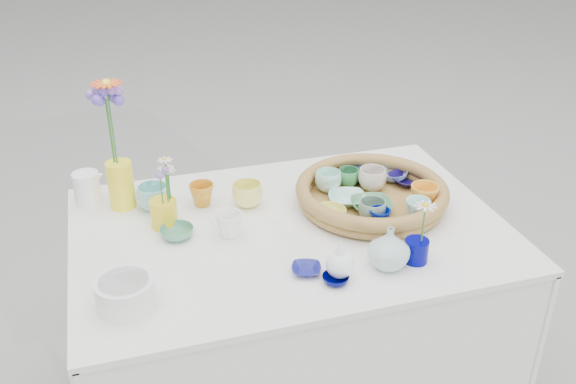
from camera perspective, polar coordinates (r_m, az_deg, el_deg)
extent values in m
imported|color=#0E204C|center=(2.14, 6.33, 1.59)|extent=(0.16, 0.16, 0.03)
imported|color=#10093F|center=(2.13, 10.57, 1.13)|extent=(0.14, 0.14, 0.03)
imported|color=#F39F2C|center=(1.98, 12.00, -0.46)|extent=(0.11, 0.11, 0.08)
imported|color=#437B50|center=(1.95, 7.42, -1.22)|extent=(0.14, 0.14, 0.03)
imported|color=gray|center=(1.89, 7.50, -1.68)|extent=(0.08, 0.08, 0.06)
imported|color=#A2E5D5|center=(1.99, 5.24, -0.62)|extent=(0.14, 0.14, 0.03)
imported|color=#B3ECD8|center=(2.05, 3.58, 0.97)|extent=(0.09, 0.09, 0.07)
imported|color=beige|center=(2.07, 7.50, 1.14)|extent=(0.11, 0.11, 0.07)
imported|color=#6587CA|center=(2.15, 9.24, 1.52)|extent=(0.12, 0.12, 0.03)
imported|color=#001177|center=(1.87, 8.14, -2.32)|extent=(0.08, 0.08, 0.06)
imported|color=#E2E35C|center=(1.90, 3.70, -1.96)|extent=(0.10, 0.10, 0.03)
imported|color=#AEEDEB|center=(1.91, 11.43, -1.61)|extent=(0.09, 0.09, 0.07)
imported|color=#388E4B|center=(2.08, 5.39, 1.30)|extent=(0.09, 0.09, 0.06)
imported|color=orange|center=(2.01, -7.66, -0.21)|extent=(0.08, 0.08, 0.07)
imported|color=#F3EC6B|center=(1.99, -3.65, -0.23)|extent=(0.10, 0.10, 0.08)
imported|color=#4B8D6C|center=(1.87, -9.85, -3.58)|extent=(0.10, 0.10, 0.03)
imported|color=white|center=(1.84, -5.24, -2.91)|extent=(0.10, 0.10, 0.07)
imported|color=navy|center=(1.70, 1.64, -6.90)|extent=(0.10, 0.10, 0.02)
imported|color=#84D2CE|center=(2.01, -11.88, -0.47)|extent=(0.13, 0.13, 0.08)
imported|color=#00024D|center=(1.67, 4.25, -7.73)|extent=(0.07, 0.07, 0.02)
imported|color=#ABCAC5|center=(1.72, 8.98, -4.91)|extent=(0.13, 0.13, 0.12)
cylinder|color=#00016C|center=(1.76, 11.34, -5.14)|extent=(0.08, 0.08, 0.07)
cylinder|color=yellow|center=(2.03, -14.61, 0.62)|extent=(0.10, 0.10, 0.15)
cylinder|color=yellow|center=(1.92, -10.98, -1.87)|extent=(0.10, 0.10, 0.08)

